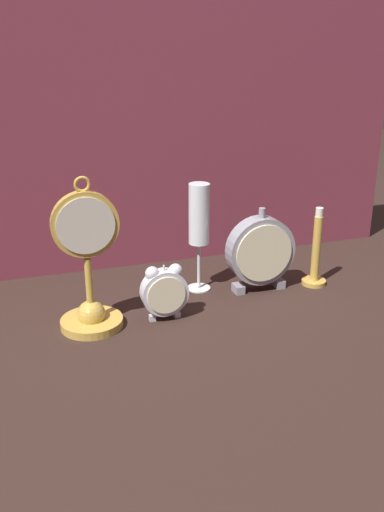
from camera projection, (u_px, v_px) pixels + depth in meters
name	position (u px, v px, depth m)	size (l,w,h in m)	color
ground_plane	(205.00, 318.00, 1.13)	(4.00, 4.00, 0.00)	black
fabric_backdrop_drape	(158.00, 119.00, 1.29)	(1.20, 0.01, 0.69)	brown
pocket_watch_on_stand	(89.00, 278.00, 1.06)	(0.12, 0.12, 0.30)	gold
alarm_clock_twin_bell	(164.00, 290.00, 1.10)	(0.09, 0.03, 0.11)	silver
mantel_clock_silver	(260.00, 251.00, 1.22)	(0.15, 0.04, 0.19)	gray
champagne_flute	(199.00, 221.00, 1.21)	(0.05, 0.05, 0.24)	silver
brass_candlestick	(316.00, 258.00, 1.26)	(0.05, 0.05, 0.18)	gold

